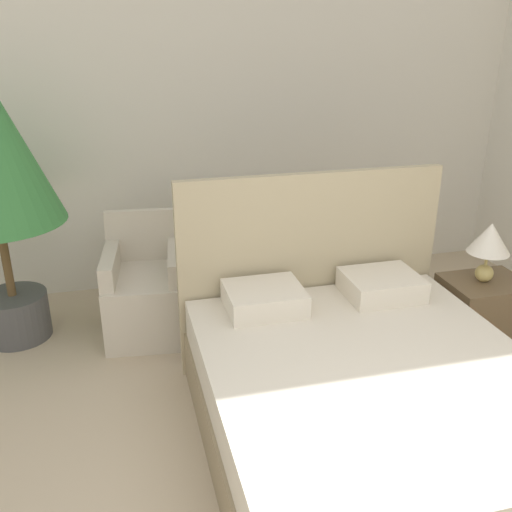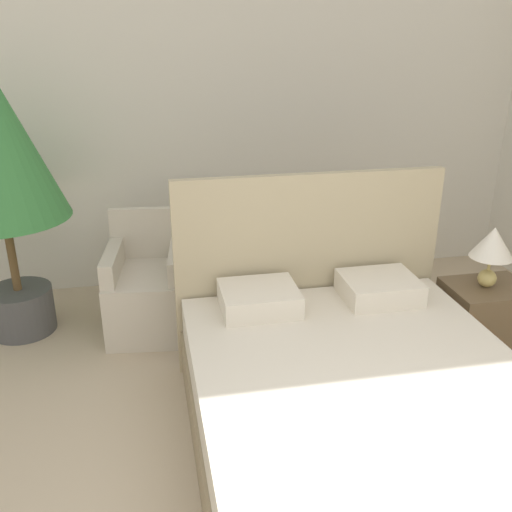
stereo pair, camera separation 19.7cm
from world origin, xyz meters
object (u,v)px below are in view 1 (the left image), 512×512
(side_table, at_px, (210,296))
(table_lamp, at_px, (489,241))
(bed, at_px, (365,396))
(armchair_near_window_left, at_px, (146,296))
(nightstand, at_px, (481,317))
(armchair_near_window_right, at_px, (270,282))

(side_table, bearing_deg, table_lamp, -25.67)
(bed, height_order, armchair_near_window_left, bed)
(table_lamp, bearing_deg, bed, -149.24)
(nightstand, bearing_deg, armchair_near_window_left, 158.83)
(armchair_near_window_right, height_order, table_lamp, table_lamp)
(bed, bearing_deg, side_table, 110.71)
(nightstand, xyz_separation_m, table_lamp, (-0.03, 0.01, 0.56))
(bed, height_order, nightstand, bed)
(bed, bearing_deg, table_lamp, 30.76)
(bed, xyz_separation_m, table_lamp, (1.16, 0.69, 0.53))
(side_table, bearing_deg, bed, -69.29)
(bed, distance_m, nightstand, 1.38)
(nightstand, distance_m, table_lamp, 0.56)
(armchair_near_window_right, relative_size, nightstand, 1.59)
(armchair_near_window_right, relative_size, table_lamp, 2.10)
(armchair_near_window_left, xyz_separation_m, nightstand, (2.25, -0.87, -0.02))
(bed, distance_m, armchair_near_window_right, 1.56)
(table_lamp, xyz_separation_m, side_table, (-1.74, 0.84, -0.59))
(armchair_near_window_left, distance_m, table_lamp, 2.45)
(armchair_near_window_right, relative_size, side_table, 1.75)
(armchair_near_window_right, bearing_deg, table_lamp, -32.32)
(armchair_near_window_left, xyz_separation_m, side_table, (0.48, -0.03, -0.05))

